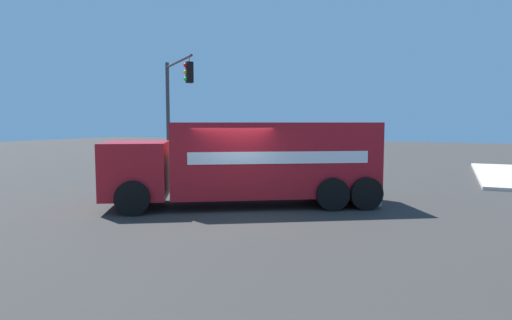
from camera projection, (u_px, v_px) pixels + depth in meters
The scene contains 3 objects.
ground_plane at pixel (236, 208), 13.35m from camera, with size 100.00×100.00×0.00m, color #33302D.
delivery_truck at pixel (250, 161), 13.85m from camera, with size 8.55×6.56×2.65m.
traffic_light_primary at pixel (174, 98), 22.27m from camera, with size 3.66×3.18×5.91m.
Camera 1 is at (-5.98, 11.75, 2.66)m, focal length 30.27 mm.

